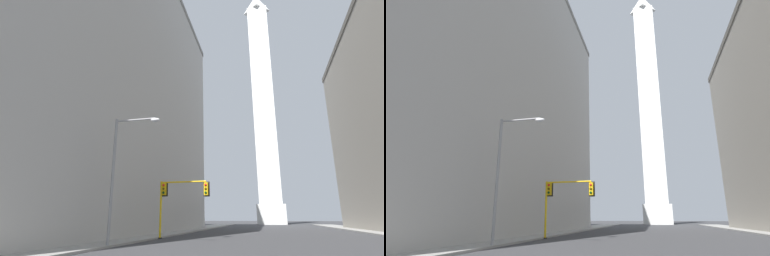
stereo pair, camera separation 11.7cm
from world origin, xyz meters
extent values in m
cube|color=gray|center=(-12.82, 32.42, 0.07)|extent=(5.00, 108.06, 0.15)
cube|color=#B2AFAA|center=(-22.42, 29.89, 18.06)|extent=(19.68, 49.95, 36.12)
cube|color=silver|center=(0.00, 90.05, 2.77)|extent=(8.06, 8.06, 5.54)
cube|color=white|center=(0.00, 90.05, 38.72)|extent=(6.45, 6.45, 66.35)
pyramid|color=white|center=(0.00, 90.05, 75.44)|extent=(6.45, 6.45, 7.09)
cylinder|color=yellow|center=(-10.25, 23.67, 2.51)|extent=(0.18, 0.18, 5.01)
cylinder|color=#262626|center=(-10.25, 23.67, 0.05)|extent=(0.40, 0.40, 0.10)
cube|color=#E5B20F|center=(-9.96, 23.67, 4.31)|extent=(0.35, 0.35, 1.10)
cube|color=black|center=(-9.95, 23.85, 4.31)|extent=(0.58, 0.05, 1.32)
sphere|color=red|center=(-9.97, 23.48, 4.66)|extent=(0.22, 0.22, 0.22)
sphere|color=#483506|center=(-9.97, 23.48, 4.31)|extent=(0.22, 0.22, 0.22)
sphere|color=#073410|center=(-9.97, 23.48, 3.97)|extent=(0.22, 0.22, 0.22)
cylinder|color=yellow|center=(-8.14, 23.67, 4.91)|extent=(4.22, 0.14, 0.14)
sphere|color=yellow|center=(-10.25, 23.67, 4.91)|extent=(0.18, 0.18, 0.18)
cube|color=#E5B20F|center=(-6.03, 23.67, 4.24)|extent=(0.35, 0.35, 1.10)
cube|color=black|center=(-6.02, 23.85, 4.24)|extent=(0.58, 0.05, 1.32)
sphere|color=red|center=(-6.03, 23.48, 4.59)|extent=(0.22, 0.22, 0.22)
sphere|color=#483506|center=(-6.03, 23.48, 4.24)|extent=(0.22, 0.22, 0.22)
sphere|color=#073410|center=(-6.03, 23.48, 3.90)|extent=(0.22, 0.22, 0.22)
cylinder|color=gray|center=(-10.60, 15.10, 4.18)|extent=(0.20, 0.20, 8.35)
cylinder|color=gray|center=(-9.18, 15.10, 8.20)|extent=(2.84, 0.12, 0.12)
sphere|color=gray|center=(-10.60, 15.10, 8.20)|extent=(0.20, 0.20, 0.20)
ellipsoid|color=silver|center=(-7.76, 15.10, 8.08)|extent=(0.64, 0.36, 0.26)
camera|label=1|loc=(-0.77, -2.86, 1.75)|focal=28.00mm
camera|label=2|loc=(-0.66, -2.84, 1.75)|focal=28.00mm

